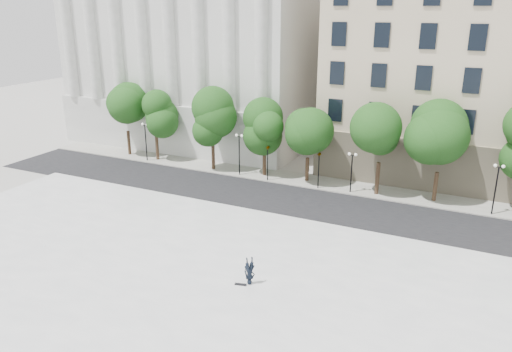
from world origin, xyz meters
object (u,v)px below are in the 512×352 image
object	(u,v)px
person_lying	(250,280)
skateboard	(241,284)
traffic_light_west	(268,147)
traffic_light_east	(319,153)

from	to	relation	value
person_lying	skateboard	distance (m)	0.61
traffic_light_west	skateboard	xyz separation A→B (m)	(7.03, -19.50, -3.14)
traffic_light_east	skateboard	distance (m)	19.83
traffic_light_west	person_lying	xyz separation A→B (m)	(7.48, -19.14, -2.93)
traffic_light_west	skateboard	world-z (taller)	traffic_light_west
traffic_light_west	skateboard	bearing A→B (deg)	-70.17
traffic_light_east	person_lying	bearing A→B (deg)	-83.68
person_lying	skateboard	xyz separation A→B (m)	(-0.45, -0.36, -0.21)
traffic_light_east	person_lying	distance (m)	19.48
traffic_light_east	skateboard	size ratio (longest dim) A/B	5.66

